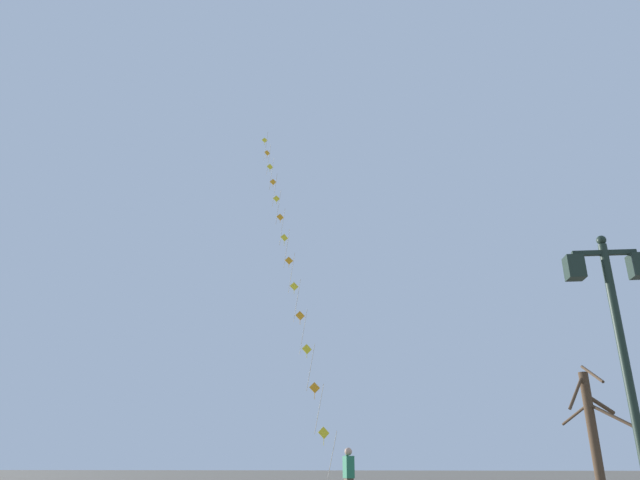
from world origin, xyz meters
name	(u,v)px	position (x,y,z in m)	size (l,w,h in m)	color
twin_lantern_lamp_post	(617,323)	(3.37, 8.76, 3.40)	(1.32, 0.28, 4.92)	#1E2D23
kite_train	(286,248)	(-4.68, 25.85, 11.34)	(5.89, 14.35, 22.17)	brown
kite_flyer	(349,477)	(-1.36, 17.07, 0.90)	(0.37, 0.62, 1.71)	brown
bare_tree	(594,435)	(5.19, 15.73, 1.97)	(1.56, 2.05, 3.79)	#4C3826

